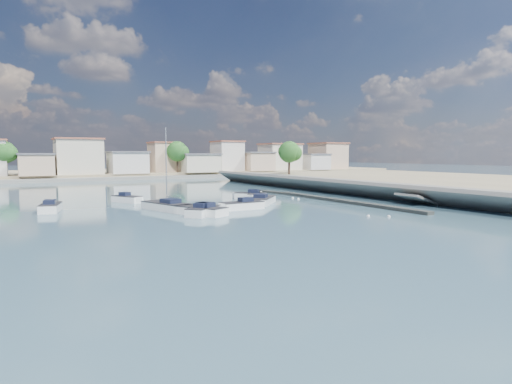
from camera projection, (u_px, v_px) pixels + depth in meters
ground at (198, 188)px, 75.59m from camera, size 400.00×400.00×0.00m
seawall_walkway at (390, 190)px, 61.23m from camera, size 5.00×90.00×1.80m
seawall_embankment at (482, 185)px, 71.86m from camera, size 49.65×90.00×2.90m
breakwater at (328, 199)px, 55.32m from camera, size 2.00×31.02×0.35m
far_shore_land at (129, 173)px, 120.57m from camera, size 160.00×40.00×1.40m
far_shore_quay at (150, 178)px, 102.41m from camera, size 160.00×2.50×0.80m
far_town at (183, 158)px, 112.41m from camera, size 113.01×12.80×8.35m
shore_trees at (187, 153)px, 103.51m from camera, size 74.56×38.32×7.92m
motorboat_a at (199, 211)px, 42.27m from camera, size 4.23×5.78×1.48m
motorboat_b at (204, 211)px, 42.11m from camera, size 4.56×4.33×1.48m
motorboat_c at (240, 206)px, 46.19m from camera, size 5.34×2.06×1.48m
motorboat_d at (255, 197)px, 56.28m from camera, size 3.52×3.92×1.48m
motorboat_e at (51, 208)px, 44.81m from camera, size 2.70×5.09×1.48m
motorboat_f at (249, 196)px, 57.54m from camera, size 4.07×4.07×1.48m
motorboat_g at (128, 199)px, 52.93m from camera, size 3.34×4.32×1.48m
motorboat_h at (262, 201)px, 51.70m from camera, size 5.69×5.86×1.48m
sailboat at (165, 206)px, 45.88m from camera, size 4.09×7.51×9.00m
mooring_buoys at (303, 201)px, 54.40m from camera, size 4.89×29.52×0.31m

